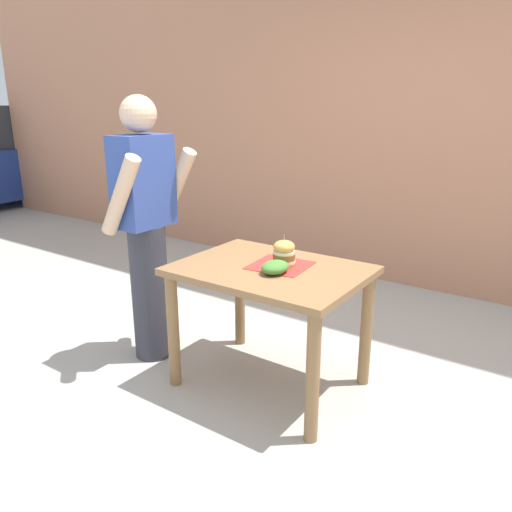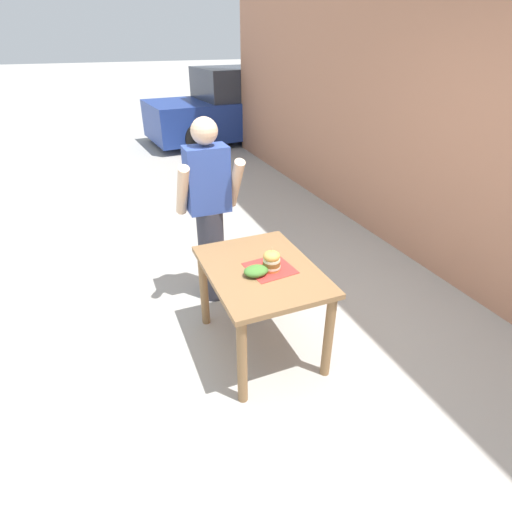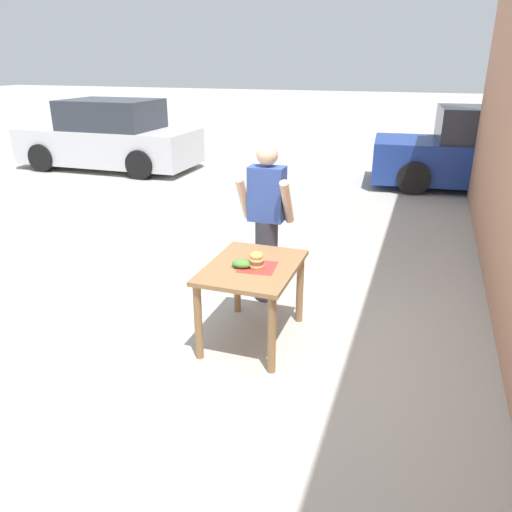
{
  "view_description": "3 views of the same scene",
  "coord_description": "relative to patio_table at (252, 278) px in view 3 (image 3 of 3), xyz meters",
  "views": [
    {
      "loc": [
        -2.26,
        -1.46,
        1.64
      ],
      "look_at": [
        0.0,
        0.1,
        0.8
      ],
      "focal_mm": 35.0,
      "sensor_mm": 36.0,
      "label": 1
    },
    {
      "loc": [
        -0.99,
        -2.32,
        2.26
      ],
      "look_at": [
        0.0,
        0.1,
        0.8
      ],
      "focal_mm": 28.0,
      "sensor_mm": 36.0,
      "label": 2
    },
    {
      "loc": [
        1.37,
        -3.88,
        2.46
      ],
      "look_at": [
        0.0,
        0.1,
        0.8
      ],
      "focal_mm": 35.0,
      "sensor_mm": 36.0,
      "label": 3
    }
  ],
  "objects": [
    {
      "name": "pickle_spear",
      "position": [
        -0.06,
        -0.09,
        0.15
      ],
      "size": [
        0.06,
        0.08,
        0.02
      ],
      "primitive_type": "cylinder",
      "rotation": [
        0.0,
        1.57,
        1.06
      ],
      "color": "#8EA83D",
      "rests_on": "serving_paper"
    },
    {
      "name": "serving_paper",
      "position": [
        0.06,
        -0.03,
        0.13
      ],
      "size": [
        0.35,
        0.35,
        0.0
      ],
      "primitive_type": "cube",
      "rotation": [
        0.0,
        0.0,
        0.1
      ],
      "color": "red",
      "rests_on": "patio_table"
    },
    {
      "name": "ground_plane",
      "position": [
        0.0,
        0.0,
        -0.62
      ],
      "size": [
        80.0,
        80.0,
        0.0
      ],
      "primitive_type": "plane",
      "color": "#ADAAA3"
    },
    {
      "name": "diner_across_table",
      "position": [
        -0.14,
        0.85,
        0.27
      ],
      "size": [
        0.55,
        0.35,
        1.69
      ],
      "color": "#33333D",
      "rests_on": "ground"
    },
    {
      "name": "sandwich",
      "position": [
        0.06,
        -0.05,
        0.21
      ],
      "size": [
        0.13,
        0.13,
        0.19
      ],
      "color": "gold",
      "rests_on": "serving_paper"
    },
    {
      "name": "side_salad",
      "position": [
        -0.07,
        -0.08,
        0.17
      ],
      "size": [
        0.18,
        0.14,
        0.07
      ],
      "primitive_type": "ellipsoid",
      "color": "#477F33",
      "rests_on": "patio_table"
    },
    {
      "name": "parked_car_mid_block",
      "position": [
        -5.83,
        6.37,
        0.11
      ],
      "size": [
        4.22,
        1.88,
        1.6
      ],
      "color": "silver",
      "rests_on": "ground"
    },
    {
      "name": "parked_car_near_curb",
      "position": [
        2.43,
        7.06,
        0.11
      ],
      "size": [
        4.32,
        2.09,
        1.6
      ],
      "color": "navy",
      "rests_on": "ground"
    },
    {
      "name": "patio_table",
      "position": [
        0.0,
        0.0,
        0.0
      ],
      "size": [
        0.78,
        1.05,
        0.75
      ],
      "color": "olive",
      "rests_on": "ground"
    }
  ]
}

